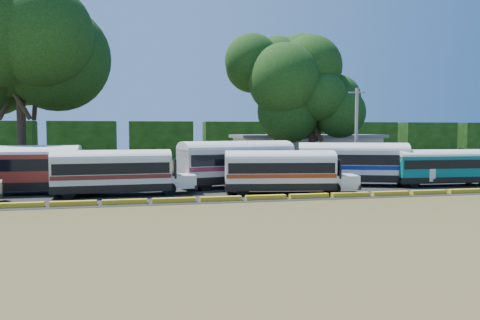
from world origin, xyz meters
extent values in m
plane|color=#3D4A18|center=(0.00, 0.00, 0.00)|extent=(160.00, 160.00, 0.00)
cube|color=black|center=(1.00, 12.00, 0.01)|extent=(64.00, 24.00, 0.02)
cube|color=gold|center=(-10.50, 1.00, 0.15)|extent=(2.70, 0.45, 0.30)
cube|color=gold|center=(-7.50, 1.00, 0.15)|extent=(2.70, 0.45, 0.30)
cube|color=gold|center=(-4.50, 1.00, 0.15)|extent=(2.70, 0.45, 0.30)
cube|color=gold|center=(-1.50, 1.00, 0.15)|extent=(2.70, 0.45, 0.30)
cube|color=gold|center=(1.50, 1.00, 0.15)|extent=(2.70, 0.45, 0.30)
cube|color=gold|center=(4.50, 1.00, 0.15)|extent=(2.70, 0.45, 0.30)
cube|color=gold|center=(7.50, 1.00, 0.15)|extent=(2.70, 0.45, 0.30)
cube|color=gold|center=(10.50, 1.00, 0.15)|extent=(2.70, 0.45, 0.30)
cube|color=gold|center=(13.50, 1.00, 0.15)|extent=(2.70, 0.45, 0.30)
cube|color=gold|center=(16.50, 1.00, 0.15)|extent=(2.70, 0.45, 0.30)
cube|color=gold|center=(19.50, 1.00, 0.15)|extent=(2.70, 0.45, 0.30)
cube|color=beige|center=(18.00, 30.00, 1.80)|extent=(18.00, 8.00, 3.60)
cube|color=#56585E|center=(18.00, 30.00, 3.80)|extent=(19.00, 9.00, 0.40)
cube|color=black|center=(-24.00, 48.00, 3.00)|extent=(10.00, 4.00, 6.00)
cube|color=black|center=(-12.00, 48.00, 3.00)|extent=(10.00, 4.00, 6.00)
cube|color=black|center=(0.00, 48.00, 3.00)|extent=(10.00, 4.00, 6.00)
cube|color=black|center=(12.00, 48.00, 3.00)|extent=(10.00, 4.00, 6.00)
cube|color=black|center=(24.00, 48.00, 3.00)|extent=(10.00, 4.00, 6.00)
cube|color=black|center=(36.00, 48.00, 3.00)|extent=(10.00, 4.00, 6.00)
cube|color=black|center=(48.00, 48.00, 3.00)|extent=(10.00, 4.00, 6.00)
cube|color=black|center=(-12.07, 3.27, 0.53)|extent=(0.71, 2.33, 0.29)
cylinder|color=black|center=(-7.98, 5.90, 0.53)|extent=(1.06, 0.31, 1.05)
cylinder|color=black|center=(-7.96, 8.16, 0.53)|extent=(1.06, 0.31, 1.05)
cube|color=black|center=(-12.08, 7.07, 0.69)|extent=(8.67, 2.73, 0.58)
cube|color=maroon|center=(-12.08, 7.07, 1.93)|extent=(8.67, 2.73, 1.93)
cube|color=black|center=(-12.08, 7.07, 2.17)|extent=(8.33, 2.79, 0.81)
ellipsoid|color=silver|center=(-12.08, 7.07, 2.90)|extent=(8.67, 2.73, 1.19)
cube|color=maroon|center=(-6.81, 7.02, 1.00)|extent=(1.92, 2.34, 1.00)
cube|color=black|center=(-7.48, 7.03, 2.03)|extent=(0.18, 2.43, 1.45)
cube|color=black|center=(-5.92, 7.01, 0.58)|extent=(0.22, 2.58, 0.32)
cylinder|color=black|center=(-1.59, 4.10, 0.48)|extent=(0.98, 0.31, 0.97)
cylinder|color=black|center=(-1.68, 6.16, 0.48)|extent=(0.98, 0.31, 0.97)
cylinder|color=black|center=(-8.15, 3.81, 0.48)|extent=(0.98, 0.31, 0.97)
cylinder|color=black|center=(-8.25, 5.87, 0.48)|extent=(0.98, 0.31, 0.97)
cube|color=black|center=(-5.40, 4.96, 0.63)|extent=(8.02, 2.77, 0.53)
cube|color=silver|center=(-5.40, 4.96, 1.77)|extent=(8.02, 2.77, 1.77)
cube|color=black|center=(-5.40, 4.96, 1.99)|extent=(7.71, 2.81, 0.74)
cube|color=maroon|center=(-5.40, 4.96, 1.42)|extent=(7.95, 2.80, 0.29)
ellipsoid|color=silver|center=(-5.40, 4.96, 2.66)|extent=(8.02, 2.77, 1.09)
cube|color=silver|center=(-0.57, 5.18, 0.92)|extent=(1.83, 2.20, 0.92)
cube|color=black|center=(-1.18, 5.15, 1.86)|extent=(0.24, 2.23, 1.33)
cube|color=black|center=(0.25, 5.22, 0.53)|extent=(0.28, 2.37, 0.29)
cube|color=black|center=(-9.31, 4.79, 0.53)|extent=(0.28, 2.37, 0.29)
cylinder|color=black|center=(8.57, 8.05, 0.56)|extent=(1.16, 0.58, 1.12)
cylinder|color=black|center=(7.97, 10.37, 0.56)|extent=(1.16, 0.58, 1.12)
cylinder|color=black|center=(1.20, 6.15, 0.56)|extent=(1.16, 0.58, 1.12)
cylinder|color=black|center=(0.60, 8.47, 0.56)|extent=(1.16, 0.58, 1.12)
cube|color=black|center=(4.04, 8.12, 0.73)|extent=(9.59, 5.00, 0.62)
cube|color=#BDB4A9|center=(4.04, 8.12, 2.05)|extent=(9.59, 5.00, 2.05)
cube|color=black|center=(4.04, 8.12, 2.30)|extent=(9.25, 4.97, 0.86)
cube|color=maroon|center=(4.04, 8.12, 1.64)|extent=(9.51, 5.02, 0.34)
ellipsoid|color=silver|center=(4.04, 8.12, 3.08)|extent=(9.59, 5.00, 1.26)
cube|color=#BDB4A9|center=(9.46, 9.51, 1.06)|extent=(2.57, 2.89, 1.06)
cube|color=black|center=(8.78, 9.34, 2.16)|extent=(0.80, 2.54, 1.54)
cube|color=black|center=(10.38, 9.75, 0.62)|extent=(0.88, 2.71, 0.34)
cube|color=black|center=(-0.35, 6.99, 0.62)|extent=(0.88, 2.71, 0.34)
cylinder|color=black|center=(9.69, 1.93, 0.47)|extent=(0.97, 0.40, 0.94)
cylinder|color=black|center=(9.99, 3.92, 0.47)|extent=(0.97, 0.40, 0.94)
cylinder|color=black|center=(3.34, 2.89, 0.47)|extent=(0.97, 0.40, 0.94)
cylinder|color=black|center=(3.65, 4.89, 0.47)|extent=(0.97, 0.40, 0.94)
cube|color=black|center=(6.20, 3.48, 0.61)|extent=(8.00, 3.50, 0.52)
cube|color=silver|center=(6.20, 3.48, 1.73)|extent=(8.00, 3.50, 1.73)
cube|color=black|center=(6.20, 3.48, 1.94)|extent=(7.71, 3.51, 0.73)
cube|color=#9D2D0F|center=(6.20, 3.48, 1.39)|extent=(7.93, 3.52, 0.28)
ellipsoid|color=silver|center=(6.20, 3.48, 2.59)|extent=(8.00, 3.50, 1.06)
cube|color=silver|center=(10.86, 2.77, 0.90)|extent=(1.99, 2.31, 0.90)
cube|color=black|center=(10.28, 2.86, 1.82)|extent=(0.47, 2.17, 1.29)
cube|color=black|center=(11.66, 2.65, 0.52)|extent=(0.52, 2.31, 0.28)
cube|color=black|center=(2.42, 4.06, 0.52)|extent=(0.52, 2.31, 0.28)
cylinder|color=black|center=(17.17, 4.77, 0.53)|extent=(1.11, 0.64, 1.07)
cylinder|color=black|center=(17.93, 6.92, 0.53)|extent=(1.11, 0.64, 1.07)
cylinder|color=black|center=(10.32, 7.19, 0.53)|extent=(1.11, 0.64, 1.07)
cylinder|color=black|center=(11.08, 9.34, 0.53)|extent=(1.11, 0.64, 1.07)
cube|color=black|center=(13.62, 7.23, 0.69)|extent=(9.15, 5.44, 0.59)
cube|color=white|center=(13.62, 7.23, 1.96)|extent=(9.15, 5.44, 1.95)
cube|color=black|center=(13.62, 7.23, 2.19)|extent=(8.84, 5.38, 0.82)
cube|color=navy|center=(13.62, 7.23, 1.57)|extent=(9.08, 5.45, 0.32)
ellipsoid|color=silver|center=(13.62, 7.23, 2.94)|extent=(9.15, 5.44, 1.20)
cube|color=white|center=(18.65, 5.45, 1.01)|extent=(2.60, 2.86, 1.01)
cube|color=black|center=(18.02, 5.68, 2.06)|extent=(0.97, 2.37, 1.47)
cube|color=black|center=(19.51, 5.15, 0.59)|extent=(1.05, 2.53, 0.32)
cube|color=black|center=(9.55, 8.68, 0.59)|extent=(1.05, 2.53, 0.32)
cylinder|color=black|center=(23.76, 6.07, 0.45)|extent=(0.92, 0.29, 0.91)
cylinder|color=black|center=(17.53, 4.39, 0.45)|extent=(0.92, 0.29, 0.91)
cylinder|color=black|center=(17.61, 6.32, 0.45)|extent=(0.92, 0.29, 0.91)
cube|color=black|center=(20.19, 5.25, 0.59)|extent=(7.51, 2.57, 0.50)
cube|color=#06726C|center=(20.19, 5.25, 1.66)|extent=(7.51, 2.57, 1.66)
cube|color=black|center=(20.19, 5.25, 1.86)|extent=(7.22, 2.61, 0.70)
ellipsoid|color=silver|center=(20.19, 5.25, 2.49)|extent=(7.51, 2.57, 1.02)
cube|color=black|center=(16.52, 5.40, 0.50)|extent=(0.25, 2.22, 0.27)
cylinder|color=#3D291E|center=(-14.31, 18.89, 4.25)|extent=(0.80, 0.80, 8.50)
cylinder|color=#3D291E|center=(-13.08, 19.33, 7.90)|extent=(1.45, 3.01, 4.82)
cylinder|color=#3D291E|center=(-15.30, 19.72, 7.90)|extent=(2.29, 2.61, 4.82)
cylinder|color=#3D291E|center=(-14.53, 17.61, 7.90)|extent=(3.07, 0.96, 4.82)
ellipsoid|color=black|center=(-14.31, 18.89, 12.34)|extent=(13.00, 13.00, 9.53)
cylinder|color=#3D291E|center=(11.45, 21.49, 3.86)|extent=(0.80, 0.80, 7.73)
cylinder|color=#3D291E|center=(12.67, 21.93, 7.18)|extent=(1.37, 2.78, 4.40)
cylinder|color=#3D291E|center=(10.45, 22.32, 7.18)|extent=(2.13, 2.43, 4.40)
cylinder|color=#3D291E|center=(11.22, 20.21, 7.18)|extent=(2.83, 0.92, 4.40)
ellipsoid|color=black|center=(11.45, 21.49, 11.27)|extent=(9.82, 9.82, 7.20)
cylinder|color=#3D291E|center=(15.12, 20.23, 2.60)|extent=(0.80, 0.80, 5.20)
cylinder|color=#3D291E|center=(16.34, 20.68, 4.83)|extent=(1.10, 2.03, 3.03)
cylinder|color=#3D291E|center=(14.12, 21.07, 4.83)|extent=(1.63, 1.82, 3.03)
cylinder|color=#3D291E|center=(14.89, 18.95, 4.83)|extent=(2.05, 0.78, 3.03)
ellipsoid|color=black|center=(15.12, 20.23, 7.74)|extent=(8.69, 8.69, 6.37)
cylinder|color=gray|center=(15.96, 11.30, 4.21)|extent=(0.30, 0.30, 8.42)
cube|color=gray|center=(15.96, 11.30, 8.00)|extent=(1.60, 0.12, 0.12)
camera|label=1|loc=(-3.65, -28.38, 4.52)|focal=35.00mm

